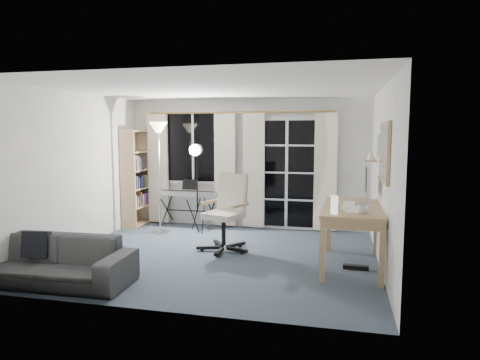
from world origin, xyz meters
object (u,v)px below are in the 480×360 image
bookshelf (136,180)px  mug (363,208)px  desk (353,214)px  torchiere_lamp (159,144)px  keyboard_piano (189,194)px  office_chair (228,205)px  monitor (367,180)px  sofa (52,253)px  studio_light (196,160)px

bookshelf → mug: bearing=-29.6°
desk → mug: (0.10, -0.50, 0.17)m
bookshelf → desk: bookshelf is taller
torchiere_lamp → keyboard_piano: 1.15m
office_chair → monitor: (2.02, -0.04, 0.44)m
bookshelf → torchiere_lamp: (0.72, -0.54, 0.71)m
bookshelf → office_chair: size_ratio=1.58×
bookshelf → sofa: size_ratio=0.96×
office_chair → desk: (1.83, -0.49, 0.03)m
keyboard_piano → mug: bearing=-37.4°
studio_light → office_chair: studio_light is taller
torchiere_lamp → office_chair: torchiere_lamp is taller
office_chair → desk: 1.89m
studio_light → office_chair: bearing=-50.3°
mug → keyboard_piano: bearing=143.1°
studio_light → bookshelf: bearing=162.1°
monitor → studio_light: bearing=163.5°
sofa → torchiere_lamp: bearing=83.9°
keyboard_piano → studio_light: 0.82m
studio_light → monitor: studio_light is taller
torchiere_lamp → desk: size_ratio=1.27×
torchiere_lamp → office_chair: size_ratio=1.69×
torchiere_lamp → sofa: size_ratio=1.03×
keyboard_piano → desk: keyboard_piano is taller
keyboard_piano → studio_light: (0.29, -0.39, 0.66)m
torchiere_lamp → monitor: size_ratio=3.33×
keyboard_piano → torchiere_lamp: bearing=-121.7°
bookshelf → monitor: bearing=-18.1°
keyboard_piano → studio_light: size_ratio=0.72×
mug → sofa: mug is taller
torchiere_lamp → keyboard_piano: size_ratio=1.69×
bookshelf → studio_light: (1.35, -0.37, 0.43)m
monitor → sofa: 4.21m
sofa → mug: bearing=13.3°
bookshelf → monitor: bookshelf is taller
monitor → mug: bearing=-94.1°
office_chair → sofa: size_ratio=0.61×
monitor → sofa: bearing=-150.7°
bookshelf → mug: size_ratio=13.71×
keyboard_piano → office_chair: 1.71m
bookshelf → torchiere_lamp: size_ratio=0.94×
studio_light → office_chair: size_ratio=1.39×
studio_light → sofa: size_ratio=0.85×
mug → sofa: 3.74m
monitor → mug: monitor is taller
bookshelf → office_chair: (2.18, -1.27, -0.19)m
studio_light → desk: (2.65, -1.39, -0.58)m
monitor → desk: bearing=-111.8°
desk → keyboard_piano: bearing=150.5°
monitor → torchiere_lamp: bearing=169.3°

